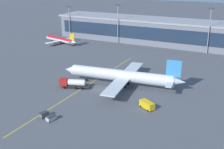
# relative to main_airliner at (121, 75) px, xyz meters

# --- Properties ---
(ground_plane) EXTENTS (700.00, 700.00, 0.00)m
(ground_plane) POSITION_rel_main_airliner_xyz_m (-5.30, -7.18, -3.93)
(ground_plane) COLOR #515459
(apron_lead_in_line) EXTENTS (0.43, 80.00, 0.01)m
(apron_lead_in_line) POSITION_rel_main_airliner_xyz_m (-11.22, -5.18, -3.92)
(apron_lead_in_line) COLOR yellow
(apron_lead_in_line) RESTS_ON ground_plane
(terminal_building) EXTENTS (171.06, 22.06, 13.79)m
(terminal_building) POSITION_rel_main_airliner_xyz_m (12.83, 71.68, 2.99)
(terminal_building) COLOR slate
(terminal_building) RESTS_ON ground_plane
(main_airliner) EXTENTS (45.34, 36.21, 11.47)m
(main_airliner) POSITION_rel_main_airliner_xyz_m (0.00, 0.00, 0.00)
(main_airliner) COLOR silver
(main_airliner) RESTS_ON ground_plane
(fuel_tanker) EXTENTS (11.02, 5.89, 3.25)m
(fuel_tanker) POSITION_rel_main_airliner_xyz_m (-14.57, -9.67, -2.18)
(fuel_tanker) COLOR #232326
(fuel_tanker) RESTS_ON ground_plane
(crew_van) EXTENTS (5.38, 4.30, 2.30)m
(crew_van) POSITION_rel_main_airliner_xyz_m (14.72, -13.38, -2.61)
(crew_van) COLOR yellow
(crew_van) RESTS_ON ground_plane
(baggage_cart_0) EXTENTS (2.20, 2.96, 1.48)m
(baggage_cart_0) POSITION_rel_main_airliner_xyz_m (-9.33, -31.71, -3.14)
(baggage_cart_0) COLOR #595B60
(baggage_cart_0) RESTS_ON ground_plane
(baggage_cart_1) EXTENTS (2.20, 2.96, 1.48)m
(baggage_cart_1) POSITION_rel_main_airliner_xyz_m (-6.24, -32.54, -3.14)
(baggage_cart_1) COLOR #B2B7BC
(baggage_cart_1) RESTS_ON ground_plane
(commuter_jet_far) EXTENTS (26.35, 21.07, 7.14)m
(commuter_jet_far) POSITION_rel_main_airliner_xyz_m (-59.75, 43.96, -1.59)
(commuter_jet_far) COLOR white
(commuter_jet_far) RESTS_ON ground_plane
(apron_light_mast_0) EXTENTS (2.80, 0.50, 22.92)m
(apron_light_mast_0) POSITION_rel_main_airliner_xyz_m (19.86, 59.72, 9.51)
(apron_light_mast_0) COLOR gray
(apron_light_mast_0) RESTS_ON ground_plane
(apron_light_mast_1) EXTENTS (2.80, 0.50, 19.63)m
(apron_light_mast_1) POSITION_rel_main_airliner_xyz_m (-64.00, 59.72, 7.80)
(apron_light_mast_1) COLOR gray
(apron_light_mast_1) RESTS_ON ground_plane
(apron_light_mast_2) EXTENTS (2.80, 0.50, 22.22)m
(apron_light_mast_2) POSITION_rel_main_airliner_xyz_m (-30.46, 59.72, 9.15)
(apron_light_mast_2) COLOR gray
(apron_light_mast_2) RESTS_ON ground_plane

